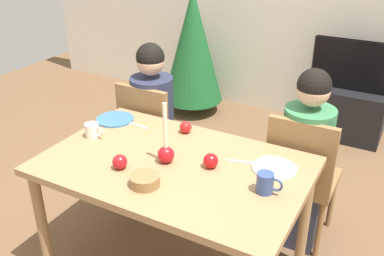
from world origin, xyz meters
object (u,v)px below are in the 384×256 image
Objects in this scene: plate_left at (115,119)px; candle_centerpiece at (166,151)px; apple_near_candle at (211,161)px; chair_left at (151,134)px; christmas_tree at (193,46)px; tv at (356,66)px; plate_right at (274,168)px; chair_right at (301,173)px; person_right_child at (304,163)px; apple_by_left_plate at (120,162)px; tv_stand at (348,113)px; dining_table at (174,176)px; mug_left at (93,130)px; mug_right at (266,183)px; bowl_walnuts at (145,180)px; person_left_child at (153,125)px; apple_by_right_mug at (186,127)px.

candle_centerpiece is at bearing -26.99° from plate_left.
chair_left is at bearing 143.60° from apple_near_candle.
apple_near_candle is at bearing -59.21° from christmas_tree.
tv is 3.30× the size of plate_left.
chair_left is at bearing 158.62° from plate_right.
tv is 2.32× the size of candle_centerpiece.
christmas_tree is at bearing 136.21° from chair_right.
person_right_child is 1.14m from apple_by_left_plate.
apple_by_left_plate is (-0.76, -0.82, 0.22)m from person_right_child.
tv_stand is 8.06× the size of apple_near_candle.
person_right_child is at bearing 49.80° from dining_table.
apple_by_left_plate is at bearing -150.04° from apple_near_candle.
tv_stand is 1.66m from christmas_tree.
christmas_tree is at bearing 128.44° from plate_right.
mug_left is 1.58× the size of apple_by_left_plate.
mug_left is (0.47, -2.10, 0.07)m from christmas_tree.
dining_table is at bearing 14.82° from candle_centerpiece.
mug_right is (-0.02, -2.32, 0.09)m from tv.
bowl_walnuts is 1.88× the size of apple_by_left_plate.
apple_near_candle is at bearing 29.96° from apple_by_left_plate.
mug_right is at bearing -31.59° from person_left_child.
christmas_tree is 2.42m from apple_near_candle.
christmas_tree is at bearing 115.13° from candle_centerpiece.
person_right_child reaches higher than apple_by_left_plate.
apple_by_right_mug is (-0.08, 0.35, -0.03)m from candle_centerpiece.
candle_centerpiece is (-0.58, -0.62, 0.31)m from chair_right.
apple_near_candle reaches higher than plate_left.
plate_right is at bearing -13.13° from apple_by_right_mug.
person_right_child is 14.76× the size of apple_near_candle.
bowl_walnuts is at bearing -93.76° from dining_table.
apple_by_right_mug is at bearing -157.89° from chair_right.
person_right_child is at bearing 83.07° from plate_right.
apple_by_left_plate is at bearing -133.83° from chair_right.
dining_table is at bearing -24.52° from plate_left.
christmas_tree reaches higher than bowl_walnuts.
apple_near_candle is 1.11× the size of apple_by_right_mug.
person_right_child reaches higher than chair_left.
chair_left is at bearing 132.68° from dining_table.
apple_by_right_mug is at bearing -108.55° from tv_stand.
chair_left is 1.10m from person_right_child.
person_right_child reaches higher than mug_left.
person_right_child is at bearing 48.18° from candle_centerpiece.
chair_right is at bearing 57.72° from apple_near_candle.
tv is 3.40× the size of plate_right.
chair_right is 11.51× the size of apple_by_left_plate.
christmas_tree is (-0.48, 1.49, 0.16)m from person_left_child.
person_left_child and person_right_child have the same top height.
christmas_tree is (-1.59, 1.49, 0.16)m from person_right_child.
bowl_walnuts is at bearing -102.27° from tv.
chair_right reaches higher than bowl_walnuts.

